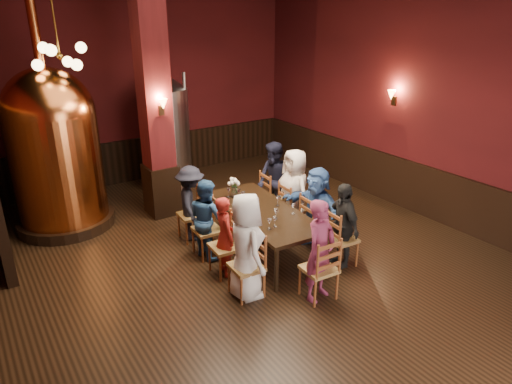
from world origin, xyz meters
TOP-DOWN VIEW (x-y plane):
  - room at (0.00, 0.00)m, footprint 10.00×10.02m
  - wainscot_right at (3.96, 0.00)m, footprint 0.08×9.90m
  - wainscot_back at (0.00, 4.96)m, footprint 7.90×0.08m
  - column at (-0.30, 2.80)m, footprint 0.58×0.58m
  - pendant_cluster at (-1.80, 2.90)m, footprint 0.90×0.90m
  - sconce_wall at (3.90, 0.80)m, footprint 0.20×0.20m
  - sconce_column at (-0.30, 2.50)m, footprint 0.20×0.20m
  - dining_table at (0.47, 0.40)m, footprint 1.16×2.46m
  - chair_0 at (-0.45, -0.54)m, footprint 0.49×0.49m
  - person_0 at (-0.45, -0.54)m, footprint 0.60×0.82m
  - chair_1 at (-0.40, 0.13)m, footprint 0.49×0.49m
  - person_1 at (-0.40, 0.13)m, footprint 0.37×0.50m
  - chair_2 at (-0.36, 0.79)m, footprint 0.49×0.49m
  - person_2 at (-0.36, 0.79)m, footprint 0.38×0.67m
  - chair_3 at (-0.31, 1.46)m, footprint 0.49×0.49m
  - person_3 at (-0.31, 1.46)m, footprint 0.79×0.99m
  - chair_4 at (1.25, -0.66)m, footprint 0.49×0.49m
  - person_4 at (1.25, -0.66)m, footprint 0.50×0.86m
  - chair_5 at (1.30, 0.01)m, footprint 0.49×0.49m
  - person_5 at (1.30, 0.01)m, footprint 0.58×1.37m
  - chair_6 at (1.34, 0.67)m, footprint 0.49×0.49m
  - person_6 at (1.34, 0.67)m, footprint 0.54×0.79m
  - chair_7 at (1.39, 1.34)m, footprint 0.49×0.49m
  - person_7 at (1.39, 1.34)m, footprint 0.39×0.75m
  - chair_8 at (0.36, -1.15)m, footprint 0.49×0.49m
  - person_8 at (0.36, -1.15)m, footprint 0.62×0.49m
  - copper_kettle at (-2.05, 3.27)m, footprint 1.75×1.75m
  - steel_vessel at (0.40, 4.09)m, footprint 1.17×1.17m
  - rose_vase at (0.38, 1.13)m, footprint 0.21×0.21m
  - wine_glass_0 at (0.79, 0.00)m, footprint 0.07×0.07m
  - wine_glass_1 at (0.15, -0.24)m, footprint 0.07×0.07m
  - wine_glass_2 at (0.22, 0.77)m, footprint 0.07×0.07m
  - wine_glass_3 at (0.41, 1.05)m, footprint 0.07×0.07m
  - wine_glass_4 at (0.27, -0.22)m, footprint 0.07×0.07m
  - wine_glass_5 at (0.29, 1.18)m, footprint 0.07×0.07m
  - wine_glass_6 at (0.45, -0.00)m, footprint 0.07×0.07m
  - wine_glass_7 at (0.41, 0.89)m, footprint 0.07×0.07m
  - wine_glass_8 at (0.77, 0.39)m, footprint 0.07×0.07m

SIDE VIEW (x-z plane):
  - chair_0 at x=-0.45m, z-range 0.00..0.92m
  - chair_1 at x=-0.40m, z-range 0.00..0.92m
  - chair_2 at x=-0.36m, z-range 0.00..0.92m
  - chair_3 at x=-0.31m, z-range 0.00..0.92m
  - chair_4 at x=1.25m, z-range 0.00..0.92m
  - chair_5 at x=1.30m, z-range 0.00..0.92m
  - chair_6 at x=1.34m, z-range 0.00..0.92m
  - chair_7 at x=1.39m, z-range 0.00..0.92m
  - chair_8 at x=0.36m, z-range 0.00..0.92m
  - wainscot_right at x=3.96m, z-range 0.00..1.00m
  - wainscot_back at x=0.00m, z-range 0.00..1.00m
  - person_1 at x=-0.40m, z-range 0.00..1.27m
  - person_2 at x=-0.36m, z-range 0.00..1.33m
  - person_3 at x=-0.31m, z-range 0.00..1.35m
  - dining_table at x=0.47m, z-range 0.31..1.06m
  - person_4 at x=1.25m, z-range 0.00..1.38m
  - person_5 at x=1.30m, z-range 0.00..1.43m
  - person_8 at x=0.36m, z-range 0.00..1.48m
  - person_7 at x=1.39m, z-range 0.00..1.52m
  - person_0 at x=-0.45m, z-range 0.00..1.55m
  - person_6 at x=1.34m, z-range 0.00..1.57m
  - wine_glass_0 at x=0.79m, z-range 0.75..0.92m
  - wine_glass_1 at x=0.15m, z-range 0.75..0.92m
  - wine_glass_2 at x=0.22m, z-range 0.75..0.92m
  - wine_glass_3 at x=0.41m, z-range 0.75..0.92m
  - wine_glass_4 at x=0.27m, z-range 0.75..0.92m
  - wine_glass_5 at x=0.29m, z-range 0.75..0.92m
  - wine_glass_6 at x=0.45m, z-range 0.75..0.92m
  - wine_glass_7 at x=0.41m, z-range 0.75..0.92m
  - wine_glass_8 at x=0.77m, z-range 0.75..0.92m
  - rose_vase at x=0.38m, z-range 0.81..1.17m
  - steel_vessel at x=0.40m, z-range 0.00..2.59m
  - copper_kettle at x=-2.05m, z-range -0.56..3.58m
  - sconce_wall at x=3.90m, z-range 2.02..2.38m
  - sconce_column at x=-0.30m, z-range 2.02..2.38m
  - room at x=0.00m, z-range 0.00..4.50m
  - column at x=-0.30m, z-range 0.00..4.50m
  - pendant_cluster at x=-1.80m, z-range 2.25..3.95m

